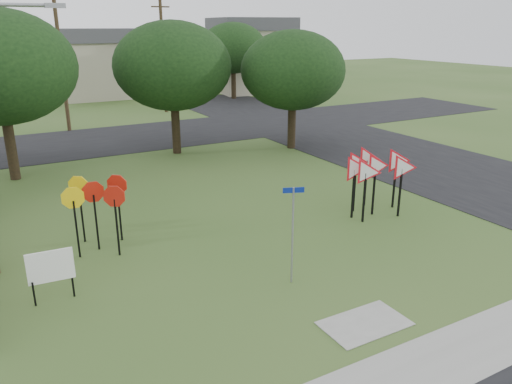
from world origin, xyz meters
TOP-DOWN VIEW (x-y plane):
  - ground at (0.00, 0.00)m, footprint 140.00×140.00m
  - sidewalk at (0.00, -4.20)m, footprint 30.00×1.60m
  - street_right at (12.00, 10.00)m, footprint 8.00×50.00m
  - street_far at (0.00, 20.00)m, footprint 60.00×8.00m
  - curb_pad at (0.00, -2.40)m, footprint 2.00×1.20m
  - street_name_sign at (-0.40, 0.09)m, footprint 0.52×0.22m
  - stop_sign_cluster at (-4.35, 4.73)m, footprint 2.03×1.91m
  - yield_sign_cluster at (4.95, 2.99)m, footprint 2.98×2.14m
  - info_board at (-6.06, 2.15)m, footprint 1.09×0.11m
  - far_pole_a at (-2.00, 24.00)m, footprint 1.40×0.24m
  - far_pole_b at (6.00, 28.00)m, footprint 1.40×0.24m
  - house_mid at (4.00, 40.00)m, footprint 8.40×8.40m
  - house_right at (18.00, 36.00)m, footprint 8.30×8.30m
  - tree_near_mid at (2.00, 15.00)m, footprint 6.00×6.00m
  - tree_near_right at (8.00, 13.00)m, footprint 5.60×5.60m
  - tree_far_right at (14.00, 32.00)m, footprint 6.00×6.00m

SIDE VIEW (x-z plane):
  - ground at x=0.00m, z-range 0.00..0.00m
  - sidewalk at x=0.00m, z-range 0.00..0.02m
  - street_right at x=12.00m, z-range 0.00..0.02m
  - street_far at x=0.00m, z-range 0.00..0.02m
  - curb_pad at x=0.00m, z-range 0.00..0.02m
  - info_board at x=-6.06m, z-range 0.23..1.60m
  - street_name_sign at x=-0.40m, z-range 0.22..2.88m
  - stop_sign_cluster at x=-4.35m, z-range 0.55..2.74m
  - yield_sign_cluster at x=4.95m, z-range 0.55..2.88m
  - house_mid at x=4.00m, z-range 0.05..6.25m
  - house_right at x=18.00m, z-range 0.05..7.25m
  - tree_near_right at x=8.00m, z-range 1.06..7.39m
  - far_pole_b at x=6.00m, z-range 0.10..8.60m
  - tree_near_mid at x=2.00m, z-range 1.14..7.94m
  - tree_far_right at x=14.00m, z-range 1.14..7.94m
  - far_pole_a at x=-2.00m, z-range 0.10..9.10m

